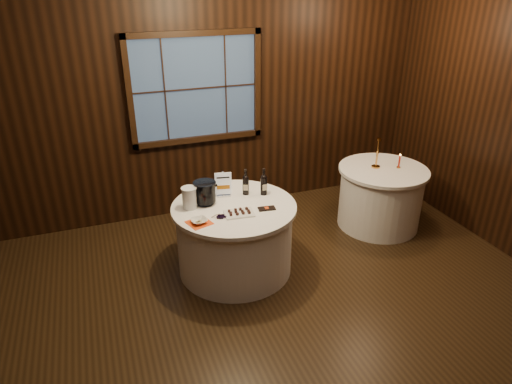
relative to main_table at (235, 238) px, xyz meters
name	(u,v)px	position (x,y,z in m)	size (l,w,h in m)	color
ground	(269,328)	(0.00, -1.00, -0.39)	(6.00, 6.00, 0.00)	black
back_wall	(196,97)	(0.00, 1.48, 1.16)	(6.00, 0.10, 3.00)	black
main_table	(235,238)	(0.00, 0.00, 0.00)	(1.28, 1.28, 0.77)	white
side_table	(380,197)	(2.00, 0.30, 0.00)	(1.08, 1.08, 0.77)	white
sign_stand	(223,188)	(-0.04, 0.25, 0.48)	(0.17, 0.11, 0.28)	silver
port_bottle_left	(246,184)	(0.20, 0.21, 0.51)	(0.07, 0.08, 0.29)	black
port_bottle_right	(264,183)	(0.38, 0.14, 0.51)	(0.07, 0.07, 0.30)	black
ice_bucket	(205,192)	(-0.26, 0.14, 0.51)	(0.23, 0.23, 0.24)	black
chocolate_plate	(239,213)	(-0.01, -0.20, 0.40)	(0.30, 0.22, 0.04)	white
chocolate_box	(267,209)	(0.28, -0.19, 0.39)	(0.17, 0.09, 0.01)	black
grape_bunch	(221,216)	(-0.19, -0.20, 0.40)	(0.16, 0.10, 0.04)	black
glass_pitcher	(190,198)	(-0.43, 0.10, 0.50)	(0.21, 0.16, 0.22)	silver
orange_napkin	(199,223)	(-0.42, -0.23, 0.38)	(0.21, 0.21, 0.00)	#DA4312
cracker_bowl	(199,221)	(-0.42, -0.23, 0.40)	(0.15, 0.15, 0.04)	white
brass_candlestick	(377,157)	(1.93, 0.37, 0.52)	(0.10, 0.10, 0.37)	gold
red_candle	(399,162)	(2.18, 0.26, 0.45)	(0.05, 0.05, 0.18)	gold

